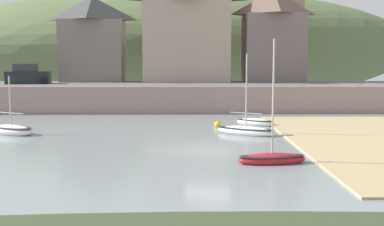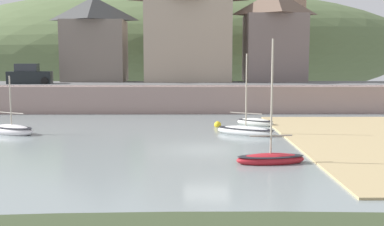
{
  "view_description": "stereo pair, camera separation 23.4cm",
  "coord_description": "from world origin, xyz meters",
  "px_view_note": "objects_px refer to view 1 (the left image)",
  "views": [
    {
      "loc": [
        -1.23,
        -24.84,
        5.03
      ],
      "look_at": [
        -0.76,
        6.03,
        1.28
      ],
      "focal_mm": 43.63,
      "sensor_mm": 36.0,
      "label": 1
    },
    {
      "loc": [
        -1.0,
        -24.85,
        5.03
      ],
      "look_at": [
        -0.76,
        6.03,
        1.28
      ],
      "focal_mm": 43.63,
      "sensor_mm": 36.0,
      "label": 2
    }
  ],
  "objects_px": {
    "motorboat_with_cabin": "(246,131)",
    "mooring_buoy": "(217,125)",
    "waterfront_building_left": "(93,38)",
    "sailboat_blue_trim": "(11,130)",
    "sailboat_white_hull": "(272,158)",
    "church_with_spire": "(289,11)",
    "fishing_boat_green": "(255,122)",
    "parked_car_near_slipway": "(28,75)",
    "waterfront_building_centre": "(187,28)",
    "waterfront_building_right": "(273,35)"
  },
  "relations": [
    {
      "from": "motorboat_with_cabin",
      "to": "mooring_buoy",
      "type": "height_order",
      "value": "motorboat_with_cabin"
    },
    {
      "from": "waterfront_building_left",
      "to": "sailboat_blue_trim",
      "type": "distance_m",
      "value": 21.01
    },
    {
      "from": "waterfront_building_left",
      "to": "sailboat_white_hull",
      "type": "distance_m",
      "value": 32.32
    },
    {
      "from": "church_with_spire",
      "to": "mooring_buoy",
      "type": "distance_m",
      "value": 25.09
    },
    {
      "from": "fishing_boat_green",
      "to": "parked_car_near_slipway",
      "type": "distance_m",
      "value": 23.66
    },
    {
      "from": "waterfront_building_centre",
      "to": "church_with_spire",
      "type": "distance_m",
      "value": 12.6
    },
    {
      "from": "sailboat_blue_trim",
      "to": "fishing_boat_green",
      "type": "distance_m",
      "value": 16.89
    },
    {
      "from": "waterfront_building_left",
      "to": "waterfront_building_right",
      "type": "xyz_separation_m",
      "value": [
        19.09,
        -0.0,
        0.36
      ]
    },
    {
      "from": "fishing_boat_green",
      "to": "waterfront_building_centre",
      "type": "bearing_deg",
      "value": 137.77
    },
    {
      "from": "sailboat_white_hull",
      "to": "motorboat_with_cabin",
      "type": "relative_size",
      "value": 1.11
    },
    {
      "from": "parked_car_near_slipway",
      "to": "mooring_buoy",
      "type": "xyz_separation_m",
      "value": [
        17.59,
        -12.4,
        -3.05
      ]
    },
    {
      "from": "waterfront_building_centre",
      "to": "parked_car_near_slipway",
      "type": "bearing_deg",
      "value": -163.76
    },
    {
      "from": "church_with_spire",
      "to": "motorboat_with_cabin",
      "type": "bearing_deg",
      "value": -108.22
    },
    {
      "from": "waterfront_building_right",
      "to": "waterfront_building_left",
      "type": "bearing_deg",
      "value": 180.0
    },
    {
      "from": "sailboat_white_hull",
      "to": "sailboat_blue_trim",
      "type": "distance_m",
      "value": 17.66
    },
    {
      "from": "motorboat_with_cabin",
      "to": "sailboat_white_hull",
      "type": "bearing_deg",
      "value": -60.38
    },
    {
      "from": "parked_car_near_slipway",
      "to": "mooring_buoy",
      "type": "distance_m",
      "value": 21.74
    },
    {
      "from": "sailboat_blue_trim",
      "to": "mooring_buoy",
      "type": "relative_size",
      "value": 7.93
    },
    {
      "from": "church_with_spire",
      "to": "mooring_buoy",
      "type": "relative_size",
      "value": 30.07
    },
    {
      "from": "church_with_spire",
      "to": "mooring_buoy",
      "type": "bearing_deg",
      "value": -114.66
    },
    {
      "from": "church_with_spire",
      "to": "sailboat_white_hull",
      "type": "xyz_separation_m",
      "value": [
        -7.81,
        -32.43,
        -9.93
      ]
    },
    {
      "from": "waterfront_building_right",
      "to": "motorboat_with_cabin",
      "type": "height_order",
      "value": "waterfront_building_right"
    },
    {
      "from": "waterfront_building_right",
      "to": "motorboat_with_cabin",
      "type": "xyz_separation_m",
      "value": [
        -5.43,
        -20.27,
        -7.04
      ]
    },
    {
      "from": "waterfront_building_left",
      "to": "parked_car_near_slipway",
      "type": "distance_m",
      "value": 8.05
    },
    {
      "from": "waterfront_building_centre",
      "to": "mooring_buoy",
      "type": "xyz_separation_m",
      "value": [
        2.14,
        -16.9,
        -7.82
      ]
    },
    {
      "from": "sailboat_blue_trim",
      "to": "church_with_spire",
      "type": "bearing_deg",
      "value": 72.91
    },
    {
      "from": "waterfront_building_left",
      "to": "sailboat_blue_trim",
      "type": "bearing_deg",
      "value": -94.64
    },
    {
      "from": "motorboat_with_cabin",
      "to": "sailboat_blue_trim",
      "type": "bearing_deg",
      "value": -153.15
    },
    {
      "from": "church_with_spire",
      "to": "mooring_buoy",
      "type": "xyz_separation_m",
      "value": [
        -9.6,
        -20.9,
        -10.03
      ]
    },
    {
      "from": "waterfront_building_right",
      "to": "fishing_boat_green",
      "type": "distance_m",
      "value": 18.1
    },
    {
      "from": "motorboat_with_cabin",
      "to": "parked_car_near_slipway",
      "type": "xyz_separation_m",
      "value": [
        -19.2,
        15.77,
        2.95
      ]
    },
    {
      "from": "waterfront_building_centre",
      "to": "mooring_buoy",
      "type": "distance_m",
      "value": 18.74
    },
    {
      "from": "mooring_buoy",
      "to": "sailboat_blue_trim",
      "type": "bearing_deg",
      "value": -167.76
    },
    {
      "from": "sailboat_white_hull",
      "to": "fishing_boat_green",
      "type": "distance_m",
      "value": 12.36
    },
    {
      "from": "waterfront_building_left",
      "to": "mooring_buoy",
      "type": "relative_size",
      "value": 17.67
    },
    {
      "from": "sailboat_blue_trim",
      "to": "fishing_boat_green",
      "type": "xyz_separation_m",
      "value": [
        16.47,
        3.75,
        -0.05
      ]
    },
    {
      "from": "waterfront_building_left",
      "to": "fishing_boat_green",
      "type": "xyz_separation_m",
      "value": [
        14.86,
        -16.12,
        -6.72
      ]
    },
    {
      "from": "waterfront_building_centre",
      "to": "parked_car_near_slipway",
      "type": "xyz_separation_m",
      "value": [
        -15.45,
        -4.5,
        -4.77
      ]
    },
    {
      "from": "church_with_spire",
      "to": "motorboat_with_cabin",
      "type": "xyz_separation_m",
      "value": [
        -7.99,
        -24.27,
        -9.93
      ]
    },
    {
      "from": "waterfront_building_centre",
      "to": "sailboat_blue_trim",
      "type": "height_order",
      "value": "waterfront_building_centre"
    },
    {
      "from": "fishing_boat_green",
      "to": "sailboat_blue_trim",
      "type": "bearing_deg",
      "value": -136.5
    },
    {
      "from": "sailboat_white_hull",
      "to": "church_with_spire",
      "type": "bearing_deg",
      "value": 69.34
    },
    {
      "from": "mooring_buoy",
      "to": "waterfront_building_centre",
      "type": "bearing_deg",
      "value": 97.23
    },
    {
      "from": "sailboat_blue_trim",
      "to": "waterfront_building_centre",
      "type": "bearing_deg",
      "value": 87.07
    },
    {
      "from": "sailboat_white_hull",
      "to": "sailboat_blue_trim",
      "type": "bearing_deg",
      "value": 143.86
    },
    {
      "from": "waterfront_building_right",
      "to": "sailboat_blue_trim",
      "type": "relative_size",
      "value": 2.41
    },
    {
      "from": "waterfront_building_centre",
      "to": "waterfront_building_left",
      "type": "bearing_deg",
      "value": 180.0
    },
    {
      "from": "sailboat_blue_trim",
      "to": "mooring_buoy",
      "type": "distance_m",
      "value": 13.98
    },
    {
      "from": "mooring_buoy",
      "to": "waterfront_building_left",
      "type": "bearing_deg",
      "value": 125.49
    },
    {
      "from": "sailboat_white_hull",
      "to": "mooring_buoy",
      "type": "height_order",
      "value": "sailboat_white_hull"
    }
  ]
}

